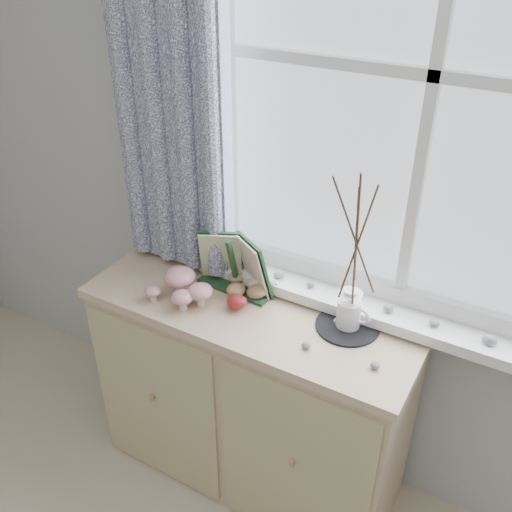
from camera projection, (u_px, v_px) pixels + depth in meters
The scene contains 8 objects.
sideboard at pixel (251, 395), 2.20m from camera, with size 1.20×0.45×0.85m.
botanical_book at pixel (231, 265), 1.99m from camera, with size 0.33×0.13×0.23m, color #1E3F24, non-canonical shape.
toadstool_cluster at pixel (183, 286), 1.98m from camera, with size 0.23×0.17×0.11m.
wooden_eggs at pixel (242, 290), 2.01m from camera, with size 0.17×0.18×0.08m.
songbird_figurine at pixel (260, 285), 2.03m from camera, with size 0.13×0.06×0.07m, color silver, non-canonical shape.
crocheted_doily at pixel (347, 326), 1.88m from camera, with size 0.21×0.21×0.01m, color black.
twig_pitcher at pixel (357, 237), 1.70m from camera, with size 0.25×0.25×0.60m.
sideboard_pebbles at pixel (339, 344), 1.80m from camera, with size 0.25×0.19×0.02m.
Camera 1 is at (0.65, 0.39, 2.05)m, focal length 40.00 mm.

